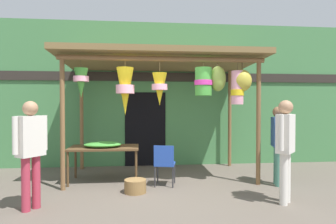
# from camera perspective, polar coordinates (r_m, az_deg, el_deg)

# --- Properties ---
(ground_plane) EXTENTS (30.00, 30.00, 0.00)m
(ground_plane) POSITION_cam_1_polar(r_m,az_deg,el_deg) (5.94, -1.83, -14.74)
(ground_plane) COLOR #60564C
(shop_facade) EXTENTS (12.14, 0.29, 3.90)m
(shop_facade) POSITION_cam_1_polar(r_m,az_deg,el_deg) (8.10, -3.02, 3.46)
(shop_facade) COLOR #47844C
(shop_facade) RESTS_ON ground_plane
(market_stall_canopy) EXTENTS (4.43, 2.41, 2.80)m
(market_stall_canopy) POSITION_cam_1_polar(r_m,az_deg,el_deg) (6.60, -0.94, 8.44)
(market_stall_canopy) COLOR brown
(market_stall_canopy) RESTS_ON ground_plane
(display_table) EXTENTS (1.47, 0.84, 0.75)m
(display_table) POSITION_cam_1_polar(r_m,az_deg,el_deg) (6.50, -12.34, -7.23)
(display_table) COLOR brown
(display_table) RESTS_ON ground_plane
(flower_heap_on_table) EXTENTS (0.80, 0.56, 0.12)m
(flower_heap_on_table) POSITION_cam_1_polar(r_m,az_deg,el_deg) (6.41, -12.51, -6.21)
(flower_heap_on_table) COLOR green
(flower_heap_on_table) RESTS_ON display_table
(folding_chair) EXTENTS (0.48, 0.48, 0.84)m
(folding_chair) POSITION_cam_1_polar(r_m,az_deg,el_deg) (5.99, -0.69, -9.66)
(folding_chair) COLOR #2347A8
(folding_chair) RESTS_ON ground_plane
(wicker_basket_by_table) EXTENTS (0.41, 0.41, 0.25)m
(wicker_basket_by_table) POSITION_cam_1_polar(r_m,az_deg,el_deg) (5.69, -6.41, -14.19)
(wicker_basket_by_table) COLOR olive
(wicker_basket_by_table) RESTS_ON ground_plane
(vendor_in_orange) EXTENTS (0.32, 0.58, 1.62)m
(vendor_in_orange) POSITION_cam_1_polar(r_m,az_deg,el_deg) (6.41, 20.68, -4.95)
(vendor_in_orange) COLOR #4C8E7A
(vendor_in_orange) RESTS_ON ground_plane
(customer_foreground) EXTENTS (0.43, 0.46, 1.73)m
(customer_foreground) POSITION_cam_1_polar(r_m,az_deg,el_deg) (5.26, 21.95, -5.50)
(customer_foreground) COLOR silver
(customer_foreground) RESTS_ON ground_plane
(shopper_by_bananas) EXTENTS (0.41, 0.50, 1.71)m
(shopper_by_bananas) POSITION_cam_1_polar(r_m,az_deg,el_deg) (5.07, -25.25, -5.93)
(shopper_by_bananas) COLOR #B23347
(shopper_by_bananas) RESTS_ON ground_plane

